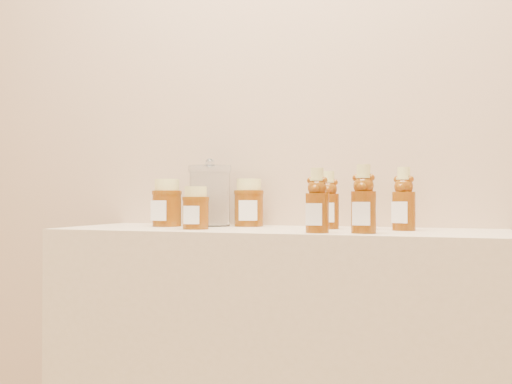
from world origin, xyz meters
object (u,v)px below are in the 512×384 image
(honey_jar_left, at_px, (167,203))
(glass_canister, at_px, (210,193))
(bear_bottle_front_left, at_px, (317,196))
(bear_bottle_back_left, at_px, (329,196))

(honey_jar_left, relative_size, glass_canister, 0.71)
(glass_canister, bearing_deg, bear_bottle_front_left, -30.85)
(bear_bottle_back_left, xyz_separation_m, glass_canister, (-0.37, 0.04, 0.01))
(bear_bottle_front_left, bearing_deg, glass_canister, 153.00)
(bear_bottle_back_left, xyz_separation_m, honey_jar_left, (-0.48, -0.02, -0.02))
(glass_canister, bearing_deg, honey_jar_left, -151.18)
(bear_bottle_back_left, bearing_deg, bear_bottle_front_left, -88.93)
(bear_bottle_back_left, relative_size, bear_bottle_front_left, 1.00)
(bear_bottle_back_left, bearing_deg, honey_jar_left, -179.51)
(bear_bottle_back_left, xyz_separation_m, bear_bottle_front_left, (0.01, -0.18, -0.00))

